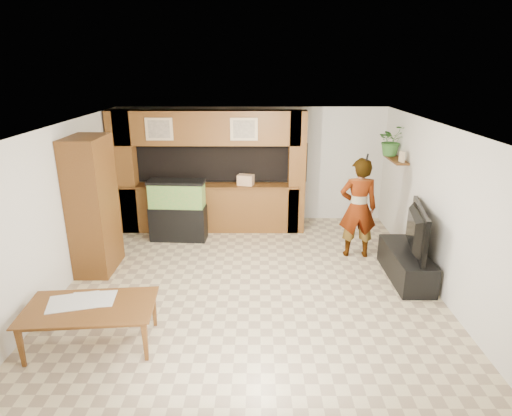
{
  "coord_description": "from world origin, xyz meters",
  "views": [
    {
      "loc": [
        0.13,
        -6.34,
        3.47
      ],
      "look_at": [
        0.1,
        0.6,
        1.14
      ],
      "focal_mm": 30.0,
      "sensor_mm": 36.0,
      "label": 1
    }
  ],
  "objects_px": {
    "pantry_cabinet": "(93,206)",
    "person": "(358,208)",
    "television": "(410,229)",
    "dining_table": "(92,327)",
    "aquarium": "(178,211)"
  },
  "relations": [
    {
      "from": "aquarium",
      "to": "dining_table",
      "type": "relative_size",
      "value": 0.78
    },
    {
      "from": "person",
      "to": "dining_table",
      "type": "bearing_deg",
      "value": 37.72
    },
    {
      "from": "television",
      "to": "person",
      "type": "relative_size",
      "value": 0.71
    },
    {
      "from": "pantry_cabinet",
      "to": "person",
      "type": "bearing_deg",
      "value": 6.91
    },
    {
      "from": "pantry_cabinet",
      "to": "television",
      "type": "relative_size",
      "value": 1.75
    },
    {
      "from": "pantry_cabinet",
      "to": "dining_table",
      "type": "relative_size",
      "value": 1.46
    },
    {
      "from": "person",
      "to": "television",
      "type": "bearing_deg",
      "value": 128.23
    },
    {
      "from": "aquarium",
      "to": "dining_table",
      "type": "height_order",
      "value": "aquarium"
    },
    {
      "from": "aquarium",
      "to": "person",
      "type": "distance_m",
      "value": 3.6
    },
    {
      "from": "aquarium",
      "to": "television",
      "type": "height_order",
      "value": "television"
    },
    {
      "from": "pantry_cabinet",
      "to": "person",
      "type": "relative_size",
      "value": 1.24
    },
    {
      "from": "aquarium",
      "to": "television",
      "type": "bearing_deg",
      "value": -18.74
    },
    {
      "from": "pantry_cabinet",
      "to": "person",
      "type": "height_order",
      "value": "pantry_cabinet"
    },
    {
      "from": "pantry_cabinet",
      "to": "aquarium",
      "type": "bearing_deg",
      "value": 48.71
    },
    {
      "from": "pantry_cabinet",
      "to": "dining_table",
      "type": "distance_m",
      "value": 2.52
    }
  ]
}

